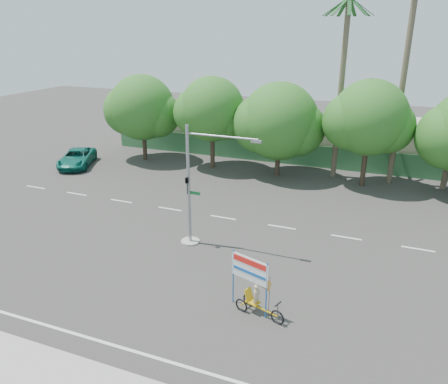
% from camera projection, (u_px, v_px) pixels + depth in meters
% --- Properties ---
extents(ground, '(120.00, 120.00, 0.00)m').
position_uv_depth(ground, '(201.00, 286.00, 21.41)').
color(ground, '#33302D').
rests_on(ground, ground).
extents(fence, '(38.00, 0.08, 2.00)m').
position_uv_depth(fence, '(298.00, 155.00, 39.76)').
color(fence, '#336B3D').
rests_on(fence, ground).
extents(building_left, '(12.00, 8.00, 4.00)m').
position_uv_depth(building_left, '(216.00, 126.00, 46.75)').
color(building_left, beige).
rests_on(building_left, ground).
extents(building_right, '(14.00, 8.00, 3.60)m').
position_uv_depth(building_right, '(394.00, 143.00, 40.65)').
color(building_right, beige).
rests_on(building_right, ground).
extents(tree_far_left, '(7.14, 6.00, 7.96)m').
position_uv_depth(tree_far_left, '(142.00, 110.00, 40.21)').
color(tree_far_left, '#473828').
rests_on(tree_far_left, ground).
extents(tree_left, '(6.66, 5.60, 8.07)m').
position_uv_depth(tree_left, '(212.00, 111.00, 37.70)').
color(tree_left, '#473828').
rests_on(tree_left, ground).
extents(tree_center, '(7.62, 6.40, 7.85)m').
position_uv_depth(tree_center, '(279.00, 123.00, 35.85)').
color(tree_center, '#473828').
rests_on(tree_center, ground).
extents(tree_right, '(6.90, 5.80, 8.36)m').
position_uv_depth(tree_right, '(369.00, 120.00, 33.17)').
color(tree_right, '#473828').
rests_on(tree_right, ground).
extents(palm_tall, '(3.73, 3.79, 17.45)m').
position_uv_depth(palm_tall, '(408.00, 48.00, 31.92)').
color(palm_tall, '#70604C').
rests_on(palm_tall, ground).
extents(palm_short, '(3.73, 3.79, 14.45)m').
position_uv_depth(palm_short, '(343.00, 68.00, 34.03)').
color(palm_short, '#70604C').
rests_on(palm_short, ground).
extents(traffic_signal, '(4.72, 1.10, 7.00)m').
position_uv_depth(traffic_signal, '(194.00, 197.00, 24.60)').
color(traffic_signal, gray).
rests_on(traffic_signal, ground).
extents(trike_billboard, '(2.69, 1.17, 2.77)m').
position_uv_depth(trike_billboard, '(254.00, 291.00, 19.05)').
color(trike_billboard, black).
rests_on(trike_billboard, ground).
extents(pickup_truck, '(4.46, 6.00, 1.51)m').
position_uv_depth(pickup_truck, '(77.00, 158.00, 39.65)').
color(pickup_truck, '#0E6253').
rests_on(pickup_truck, ground).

